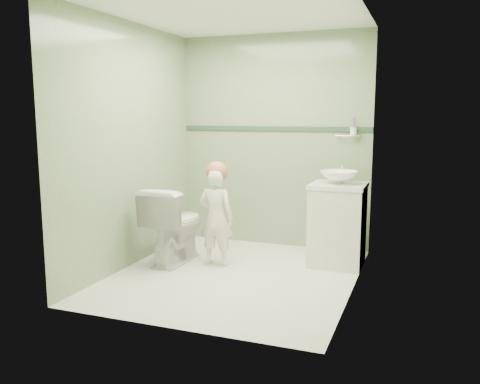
% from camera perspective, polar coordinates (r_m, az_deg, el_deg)
% --- Properties ---
extents(ground, '(2.50, 2.50, 0.00)m').
position_cam_1_polar(ground, '(4.77, -0.64, -9.55)').
color(ground, white).
rests_on(ground, ground).
extents(room_shell, '(2.50, 2.54, 2.40)m').
position_cam_1_polar(room_shell, '(4.54, -0.67, 4.97)').
color(room_shell, gray).
rests_on(room_shell, ground).
extents(trim_stripe, '(2.20, 0.02, 0.05)m').
position_cam_1_polar(trim_stripe, '(5.70, 3.88, 7.27)').
color(trim_stripe, '#294733').
rests_on(trim_stripe, room_shell).
extents(vanity, '(0.52, 0.50, 0.80)m').
position_cam_1_polar(vanity, '(5.11, 11.08, -3.83)').
color(vanity, silver).
rests_on(vanity, ground).
extents(counter, '(0.54, 0.52, 0.04)m').
position_cam_1_polar(counter, '(5.03, 11.22, 0.73)').
color(counter, white).
rests_on(counter, vanity).
extents(basin, '(0.37, 0.37, 0.13)m').
position_cam_1_polar(basin, '(5.02, 11.25, 1.68)').
color(basin, white).
rests_on(basin, counter).
extents(faucet, '(0.03, 0.13, 0.18)m').
position_cam_1_polar(faucet, '(5.19, 11.62, 2.79)').
color(faucet, silver).
rests_on(faucet, counter).
extents(cup_holder, '(0.26, 0.07, 0.21)m').
position_cam_1_polar(cup_holder, '(5.46, 12.78, 6.79)').
color(cup_holder, silver).
rests_on(cup_holder, room_shell).
extents(toilet, '(0.45, 0.78, 0.79)m').
position_cam_1_polar(toilet, '(5.15, -7.51, -3.69)').
color(toilet, white).
rests_on(toilet, ground).
extents(toddler, '(0.36, 0.24, 0.98)m').
position_cam_1_polar(toddler, '(4.99, -2.76, -2.93)').
color(toddler, white).
rests_on(toddler, ground).
extents(hair_cap, '(0.22, 0.22, 0.22)m').
position_cam_1_polar(hair_cap, '(4.94, -2.69, 2.29)').
color(hair_cap, '#A86044').
rests_on(hair_cap, toddler).
extents(teal_toothbrush, '(0.11, 0.13, 0.08)m').
position_cam_1_polar(teal_toothbrush, '(4.79, -2.52, 0.62)').
color(teal_toothbrush, '#149888').
rests_on(teal_toothbrush, toddler).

